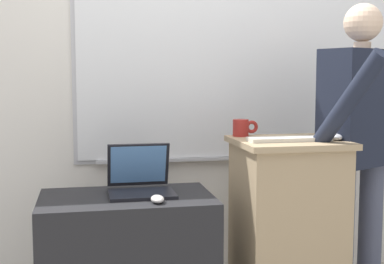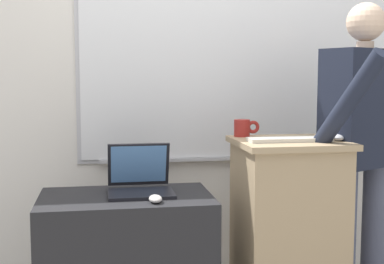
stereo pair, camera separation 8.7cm
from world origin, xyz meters
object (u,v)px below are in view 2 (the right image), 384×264
(lectern_podium, at_px, (287,233))
(wireless_keyboard, at_px, (289,139))
(person_presenter, at_px, (363,136))
(computer_mouse_by_keyboard, at_px, (337,137))
(laptop, at_px, (140,179))
(computer_mouse_by_laptop, at_px, (155,199))
(coffee_mug, at_px, (243,128))

(lectern_podium, xyz_separation_m, wireless_keyboard, (-0.02, -0.07, 0.49))
(person_presenter, relative_size, computer_mouse_by_keyboard, 16.79)
(person_presenter, distance_m, laptop, 1.20)
(computer_mouse_by_laptop, relative_size, computer_mouse_by_keyboard, 1.00)
(wireless_keyboard, distance_m, computer_mouse_by_laptop, 0.74)
(wireless_keyboard, xyz_separation_m, coffee_mug, (-0.17, 0.25, 0.04))
(laptop, relative_size, computer_mouse_by_keyboard, 3.18)
(laptop, xyz_separation_m, computer_mouse_by_keyboard, (0.98, -0.12, 0.20))
(wireless_keyboard, distance_m, coffee_mug, 0.31)
(lectern_podium, distance_m, person_presenter, 0.65)
(lectern_podium, height_order, wireless_keyboard, wireless_keyboard)
(laptop, bearing_deg, person_presenter, 0.00)
(laptop, bearing_deg, computer_mouse_by_keyboard, -7.15)
(person_presenter, xyz_separation_m, wireless_keyboard, (-0.45, -0.11, 0.00))
(computer_mouse_by_laptop, bearing_deg, laptop, 102.96)
(person_presenter, height_order, laptop, person_presenter)
(laptop, height_order, coffee_mug, coffee_mug)
(lectern_podium, bearing_deg, coffee_mug, 135.29)
(coffee_mug, bearing_deg, lectern_podium, -44.71)
(lectern_podium, distance_m, coffee_mug, 0.59)
(wireless_keyboard, relative_size, computer_mouse_by_keyboard, 4.15)
(person_presenter, xyz_separation_m, laptop, (-1.18, -0.00, -0.19))
(person_presenter, bearing_deg, laptop, 154.09)
(coffee_mug, bearing_deg, laptop, -165.77)
(person_presenter, height_order, computer_mouse_by_keyboard, person_presenter)
(laptop, height_order, computer_mouse_by_laptop, laptop)
(computer_mouse_by_laptop, xyz_separation_m, coffee_mug, (0.51, 0.38, 0.28))
(person_presenter, xyz_separation_m, computer_mouse_by_keyboard, (-0.20, -0.12, 0.01))
(lectern_podium, relative_size, person_presenter, 0.58)
(person_presenter, distance_m, coffee_mug, 0.63)
(computer_mouse_by_keyboard, height_order, coffee_mug, coffee_mug)
(lectern_podium, xyz_separation_m, laptop, (-0.76, 0.04, 0.30))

